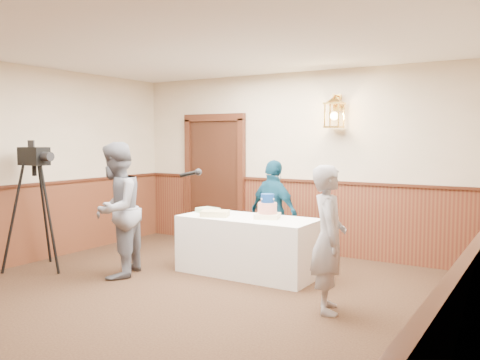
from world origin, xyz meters
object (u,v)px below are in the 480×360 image
at_px(sheet_cake_yellow, 215,213).
at_px(assistant_p, 274,212).
at_px(tiered_cake, 267,209).
at_px(interviewer, 116,210).
at_px(tv_camera_rig, 36,215).
at_px(sheet_cake_green, 208,210).
at_px(display_table, 248,245).
at_px(baker, 329,239).

height_order(sheet_cake_yellow, assistant_p, assistant_p).
relative_size(tiered_cake, interviewer, 0.22).
relative_size(tiered_cake, tv_camera_rig, 0.23).
bearing_deg(sheet_cake_green, sheet_cake_yellow, -39.00).
height_order(sheet_cake_green, tv_camera_rig, tv_camera_rig).
bearing_deg(tiered_cake, assistant_p, 110.28).
bearing_deg(interviewer, tiered_cake, 100.73).
bearing_deg(assistant_p, tv_camera_rig, 55.66).
bearing_deg(display_table, sheet_cake_yellow, -159.62).
height_order(baker, tv_camera_rig, tv_camera_rig).
bearing_deg(tv_camera_rig, display_table, 27.61).
bearing_deg(baker, tv_camera_rig, 70.80).
height_order(display_table, tiered_cake, tiered_cake).
distance_m(tiered_cake, interviewer, 1.94).
bearing_deg(sheet_cake_green, display_table, -5.49).
height_order(sheet_cake_green, baker, baker).
xyz_separation_m(tiered_cake, interviewer, (-1.63, -1.05, -0.01)).
bearing_deg(baker, display_table, 34.09).
xyz_separation_m(sheet_cake_yellow, sheet_cake_green, (-0.27, 0.22, -0.00)).
relative_size(display_table, sheet_cake_yellow, 5.08).
relative_size(interviewer, tv_camera_rig, 1.04).
distance_m(sheet_cake_green, assistant_p, 0.93).
height_order(tiered_cake, sheet_cake_yellow, tiered_cake).
xyz_separation_m(sheet_cake_green, assistant_p, (0.73, 0.57, -0.05)).
distance_m(sheet_cake_yellow, baker, 1.97).
distance_m(sheet_cake_yellow, assistant_p, 0.92).
height_order(display_table, sheet_cake_yellow, sheet_cake_yellow).
bearing_deg(sheet_cake_yellow, display_table, 20.38).
distance_m(sheet_cake_green, interviewer, 1.26).
bearing_deg(display_table, baker, -29.63).
bearing_deg(display_table, tiered_cake, 12.83).
xyz_separation_m(display_table, assistant_p, (0.04, 0.64, 0.36)).
xyz_separation_m(display_table, interviewer, (-1.37, -0.99, 0.49)).
bearing_deg(display_table, sheet_cake_green, 174.51).
bearing_deg(sheet_cake_yellow, tv_camera_rig, -151.42).
distance_m(sheet_cake_green, tv_camera_rig, 2.31).
bearing_deg(tv_camera_rig, baker, 7.37).
distance_m(display_table, assistant_p, 0.74).
height_order(sheet_cake_yellow, interviewer, interviewer).
xyz_separation_m(interviewer, baker, (2.81, 0.18, -0.11)).
height_order(tiered_cake, tv_camera_rig, tv_camera_rig).
distance_m(display_table, baker, 1.70).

